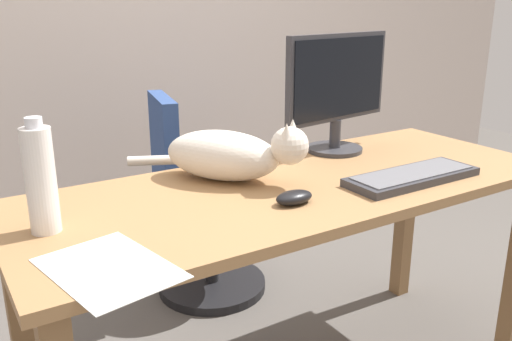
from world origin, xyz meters
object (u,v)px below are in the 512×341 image
Objects in this scene: cat at (229,154)px; water_bottle at (41,179)px; office_chair at (199,212)px; computer_mouse at (294,197)px; keyboard at (412,176)px; monitor at (337,89)px.

water_bottle is (-0.56, -0.11, 0.05)m from cat.
office_chair is 0.98m from computer_mouse.
office_chair is 2.03× the size of keyboard.
cat is at bearing -107.36° from office_chair.
monitor is 1.75× the size of water_bottle.
keyboard is (-0.02, -0.39, -0.21)m from monitor.
cat reaches higher than keyboard.
monitor reaches higher than office_chair.
office_chair is at bearing 72.64° from cat.
cat is 0.28m from computer_mouse.
keyboard is at bearing -33.25° from cat.
monitor is at bearing 86.73° from keyboard.
monitor is (0.29, -0.54, 0.59)m from office_chair.
keyboard is 1.04m from water_bottle.
computer_mouse is at bearing -15.41° from water_bottle.
computer_mouse is (-0.44, -0.35, -0.21)m from monitor.
cat is (-0.46, 0.30, 0.07)m from keyboard.
cat is 4.66× the size of computer_mouse.
monitor is 0.51m from cat.
office_chair is at bearing 80.45° from computer_mouse.
computer_mouse is (0.04, -0.27, -0.06)m from cat.
cat is at bearing 99.32° from computer_mouse.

